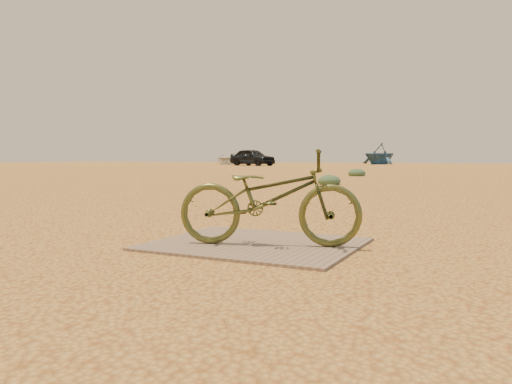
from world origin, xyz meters
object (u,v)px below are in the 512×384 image
at_px(plywood_board, 256,244).
at_px(boat_near_left, 229,159).
at_px(bicycle, 269,197).
at_px(boat_far_left, 380,153).
at_px(car, 252,157).

distance_m(plywood_board, boat_near_left, 47.49).
bearing_deg(plywood_board, bicycle, -20.43).
bearing_deg(boat_near_left, boat_far_left, 5.60).
bearing_deg(car, bicycle, -135.33).
distance_m(bicycle, boat_near_left, 47.60).
bearing_deg(boat_far_left, car, -93.47).
distance_m(plywood_board, car, 38.05).
xyz_separation_m(plywood_board, boat_far_left, (-9.11, 46.57, 1.08)).
xyz_separation_m(bicycle, boat_far_left, (-9.25, 46.62, 0.69)).
relative_size(plywood_board, car, 0.38).
bearing_deg(bicycle, boat_far_left, -6.27).
distance_m(plywood_board, boat_far_left, 47.46).
bearing_deg(boat_near_left, plywood_board, -75.09).
bearing_deg(bicycle, plywood_board, 52.08).
distance_m(car, boat_far_left, 14.85).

